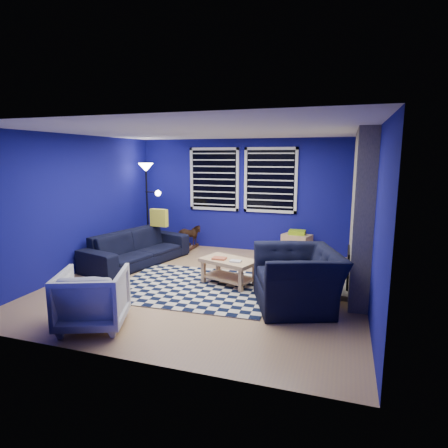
% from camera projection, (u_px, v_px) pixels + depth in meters
% --- Properties ---
extents(floor, '(5.00, 5.00, 0.00)m').
position_uv_depth(floor, '(208.00, 284.00, 6.29)').
color(floor, tan).
rests_on(floor, ground).
extents(ceiling, '(5.00, 5.00, 0.00)m').
position_uv_depth(ceiling, '(206.00, 131.00, 5.84)').
color(ceiling, white).
rests_on(ceiling, wall_back).
extents(wall_back, '(5.00, 0.00, 5.00)m').
position_uv_depth(wall_back, '(246.00, 195.00, 8.40)').
color(wall_back, navy).
rests_on(wall_back, floor).
extents(wall_left, '(0.00, 5.00, 5.00)m').
position_uv_depth(wall_left, '(79.00, 204.00, 6.83)').
color(wall_left, navy).
rests_on(wall_left, floor).
extents(wall_right, '(0.00, 5.00, 5.00)m').
position_uv_depth(wall_right, '(372.00, 218.00, 5.30)').
color(wall_right, navy).
rests_on(wall_right, floor).
extents(fireplace, '(0.65, 2.00, 2.50)m').
position_uv_depth(fireplace, '(360.00, 216.00, 5.82)').
color(fireplace, gray).
rests_on(fireplace, floor).
extents(window_left, '(1.17, 0.06, 1.42)m').
position_uv_depth(window_left, '(214.00, 179.00, 8.53)').
color(window_left, black).
rests_on(window_left, wall_back).
extents(window_right, '(1.17, 0.06, 1.42)m').
position_uv_depth(window_right, '(270.00, 180.00, 8.14)').
color(window_right, black).
rests_on(window_right, wall_back).
extents(tv, '(0.07, 1.00, 0.58)m').
position_uv_depth(tv, '(363.00, 194.00, 7.16)').
color(tv, black).
rests_on(tv, wall_right).
extents(rug, '(2.57, 2.09, 0.02)m').
position_uv_depth(rug, '(196.00, 286.00, 6.14)').
color(rug, black).
rests_on(rug, floor).
extents(sofa, '(2.38, 1.41, 0.65)m').
position_uv_depth(sofa, '(137.00, 248.00, 7.41)').
color(sofa, black).
rests_on(sofa, floor).
extents(armchair_big, '(1.57, 1.47, 0.82)m').
position_uv_depth(armchair_big, '(297.00, 278.00, 5.30)').
color(armchair_big, black).
rests_on(armchair_big, floor).
extents(armchair_bent, '(1.03, 1.04, 0.74)m').
position_uv_depth(armchair_bent, '(93.00, 298.00, 4.67)').
color(armchair_bent, gray).
rests_on(armchair_bent, floor).
extents(rocking_horse, '(0.40, 0.64, 0.50)m').
position_uv_depth(rocking_horse, '(188.00, 235.00, 8.62)').
color(rocking_horse, '#462A16').
rests_on(rocking_horse, floor).
extents(coffee_table, '(1.03, 0.79, 0.45)m').
position_uv_depth(coffee_table, '(229.00, 266.00, 6.22)').
color(coffee_table, tan).
rests_on(coffee_table, rug).
extents(cabinet, '(0.67, 0.55, 0.57)m').
position_uv_depth(cabinet, '(297.00, 245.00, 7.99)').
color(cabinet, tan).
rests_on(cabinet, floor).
extents(floor_lamp, '(0.54, 0.33, 1.97)m').
position_uv_depth(floor_lamp, '(147.00, 179.00, 8.30)').
color(floor_lamp, black).
rests_on(floor_lamp, floor).
extents(throw_pillow, '(0.40, 0.16, 0.37)m').
position_uv_depth(throw_pillow, '(159.00, 218.00, 7.90)').
color(throw_pillow, yellow).
rests_on(throw_pillow, sofa).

